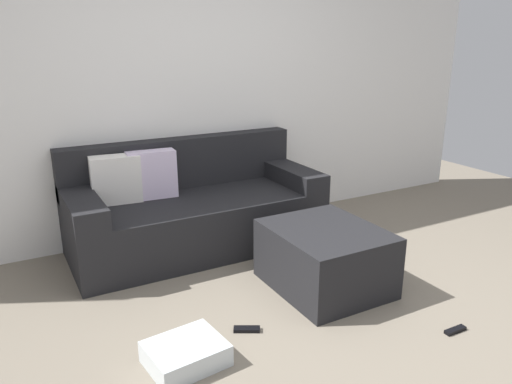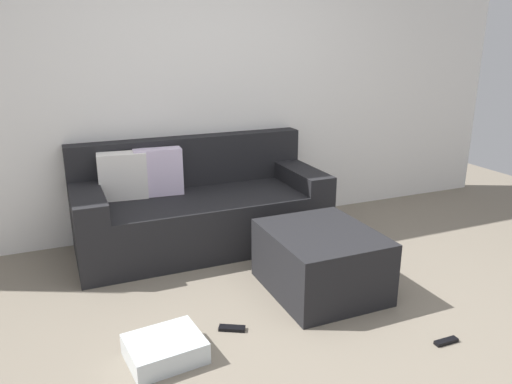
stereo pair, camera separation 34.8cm
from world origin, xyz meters
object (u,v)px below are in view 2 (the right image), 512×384
(couch_sectional, at_px, (198,208))
(ottoman, at_px, (321,261))
(remote_near_ottoman, at_px, (446,341))
(remote_by_storage_bin, at_px, (232,328))
(storage_bin, at_px, (165,349))

(couch_sectional, bearing_deg, ottoman, -64.22)
(remote_near_ottoman, height_order, remote_by_storage_bin, same)
(couch_sectional, distance_m, remote_by_storage_bin, 1.40)
(ottoman, bearing_deg, couch_sectional, 115.78)
(remote_by_storage_bin, bearing_deg, remote_near_ottoman, -0.25)
(couch_sectional, distance_m, ottoman, 1.24)
(ottoman, height_order, remote_by_storage_bin, ottoman)
(storage_bin, distance_m, remote_near_ottoman, 1.61)
(storage_bin, distance_m, remote_by_storage_bin, 0.45)
(remote_near_ottoman, distance_m, remote_by_storage_bin, 1.25)
(remote_near_ottoman, xyz_separation_m, remote_by_storage_bin, (-1.10, 0.61, 0.00))
(remote_near_ottoman, bearing_deg, ottoman, 113.11)
(storage_bin, relative_size, remote_by_storage_bin, 2.53)
(couch_sectional, relative_size, remote_near_ottoman, 13.75)
(ottoman, relative_size, remote_near_ottoman, 5.48)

